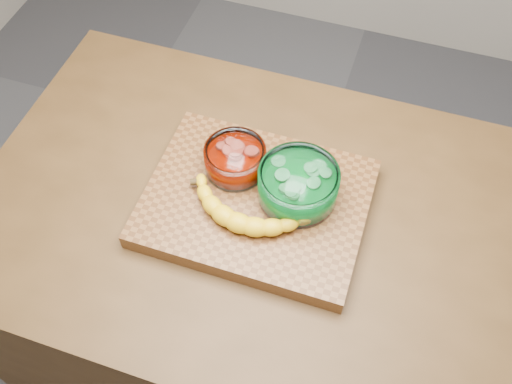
% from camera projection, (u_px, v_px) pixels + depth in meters
% --- Properties ---
extents(ground, '(3.50, 3.50, 0.00)m').
position_uv_depth(ground, '(256.00, 352.00, 1.94)').
color(ground, '#4E4E52').
rests_on(ground, ground).
extents(counter, '(1.20, 0.80, 0.90)m').
position_uv_depth(counter, '(256.00, 297.00, 1.57)').
color(counter, '#492F16').
rests_on(counter, ground).
extents(cutting_board, '(0.45, 0.35, 0.04)m').
position_uv_depth(cutting_board, '(256.00, 203.00, 1.18)').
color(cutting_board, brown).
rests_on(cutting_board, counter).
extents(bowl_red, '(0.13, 0.13, 0.06)m').
position_uv_depth(bowl_red, '(235.00, 159.00, 1.18)').
color(bowl_red, white).
rests_on(bowl_red, cutting_board).
extents(bowl_green, '(0.16, 0.16, 0.08)m').
position_uv_depth(bowl_green, '(298.00, 185.00, 1.14)').
color(bowl_green, white).
rests_on(bowl_green, cutting_board).
extents(banana, '(0.28, 0.13, 0.04)m').
position_uv_depth(banana, '(247.00, 209.00, 1.13)').
color(banana, gold).
rests_on(banana, cutting_board).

